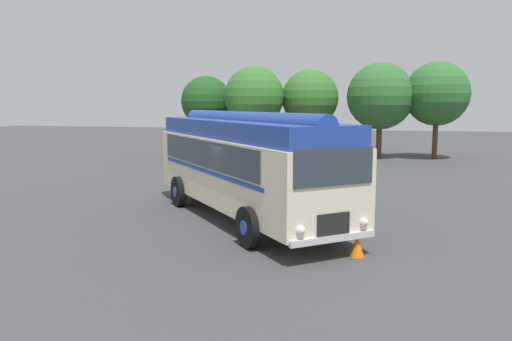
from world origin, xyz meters
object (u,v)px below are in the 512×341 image
at_px(vintage_bus, 244,161).
at_px(car_near_left, 276,153).
at_px(traffic_cone, 357,246).
at_px(box_van, 230,143).
at_px(car_mid_left, 318,155).

xyz_separation_m(vintage_bus, car_near_left, (-2.00, 13.36, -1.05)).
relative_size(car_near_left, traffic_cone, 7.90).
relative_size(vintage_bus, car_near_left, 2.11).
bearing_deg(box_van, vintage_bus, -70.23).
bearing_deg(car_mid_left, car_near_left, 173.26).
height_order(vintage_bus, box_van, vintage_bus).
bearing_deg(traffic_cone, car_mid_left, 101.42).
relative_size(vintage_bus, car_mid_left, 2.11).
xyz_separation_m(vintage_bus, traffic_cone, (3.83, -3.20, -1.62)).
bearing_deg(vintage_bus, car_mid_left, 87.59).
distance_m(car_near_left, traffic_cone, 17.57).
bearing_deg(vintage_bus, traffic_cone, -39.87).
height_order(box_van, traffic_cone, box_van).
height_order(car_near_left, traffic_cone, car_near_left).
bearing_deg(vintage_bus, box_van, 109.77).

